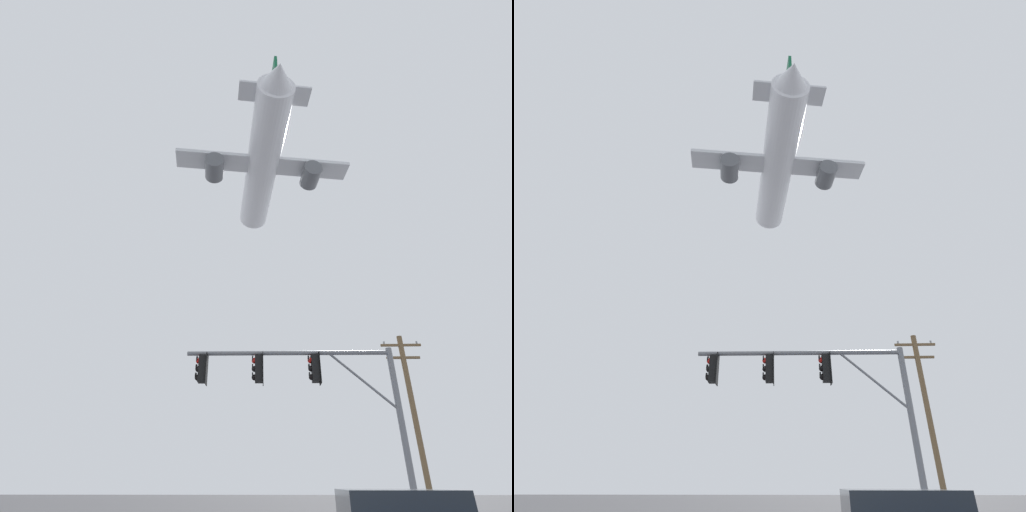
# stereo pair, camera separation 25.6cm
# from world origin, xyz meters

# --- Properties ---
(signal_pole_near) EXTENTS (7.02, 0.52, 5.69)m
(signal_pole_near) POSITION_xyz_m (2.24, 8.39, 4.46)
(signal_pole_near) COLOR slate
(signal_pole_near) RESTS_ON ground
(utility_pole) EXTENTS (2.20, 0.28, 8.82)m
(utility_pole) POSITION_xyz_m (8.32, 16.40, 4.71)
(utility_pole) COLOR brown
(utility_pole) RESTS_ON ground
(airplane) EXTENTS (22.94, 29.69, 8.08)m
(airplane) POSITION_xyz_m (0.59, 33.41, 38.68)
(airplane) COLOR white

